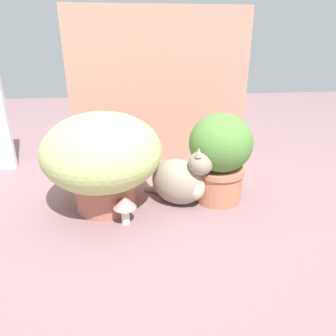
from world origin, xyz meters
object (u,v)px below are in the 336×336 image
Objects in this scene: leafy_planter at (220,155)px; mushroom_ornament_pink at (125,204)px; grass_planter at (103,156)px; cat at (181,180)px.

mushroom_ornament_pink is at bearing -159.57° from leafy_planter.
grass_planter is 0.54m from leafy_planter.
leafy_planter is 1.30× the size of cat.
leafy_planter is 0.50m from mushroom_ornament_pink.
grass_planter reaches higher than cat.
grass_planter is at bearing 176.96° from cat.
mushroom_ornament_pink is at bearing -60.84° from grass_planter.
cat is at bearing 28.07° from mushroom_ornament_pink.
cat is (0.35, -0.02, -0.13)m from grass_planter.
grass_planter is 4.06× the size of mushroom_ornament_pink.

